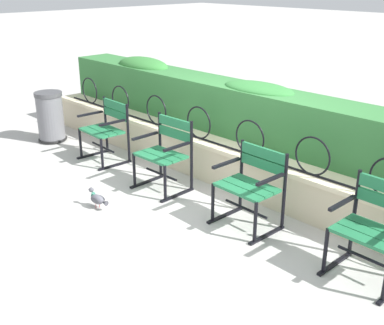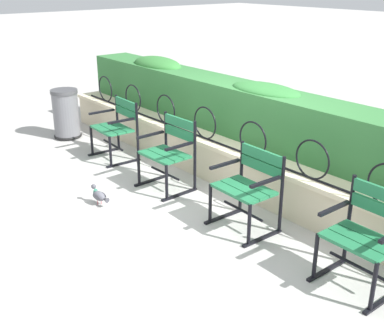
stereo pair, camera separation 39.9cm
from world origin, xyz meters
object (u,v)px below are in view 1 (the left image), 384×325
object	(u,v)px
park_chair_leftmost	(106,128)
park_chair_rightmost	(374,228)
park_chair_centre_left	(165,152)
park_chair_centre_right	(252,184)
pigeon_near_chairs	(97,199)
trash_bin	(51,118)

from	to	relation	value
park_chair_leftmost	park_chair_rightmost	distance (m)	3.93
park_chair_centre_left	park_chair_rightmost	size ratio (longest dim) A/B	1.01
park_chair_centre_right	park_chair_rightmost	xyz separation A→B (m)	(1.31, 0.03, 0.01)
park_chair_rightmost	pigeon_near_chairs	distance (m)	2.92
park_chair_centre_right	park_chair_centre_left	bearing A→B (deg)	-178.82
park_chair_leftmost	park_chair_centre_left	xyz separation A→B (m)	(1.31, -0.05, 0.01)
trash_bin	pigeon_near_chairs	bearing A→B (deg)	-17.96
park_chair_centre_left	park_chair_centre_right	bearing A→B (deg)	1.18
park_chair_rightmost	pigeon_near_chairs	xyz separation A→B (m)	(-2.73, -0.98, -0.35)
park_chair_leftmost	park_chair_centre_left	bearing A→B (deg)	-2.02
park_chair_leftmost	pigeon_near_chairs	bearing A→B (deg)	-38.91
park_chair_leftmost	park_chair_centre_right	size ratio (longest dim) A/B	1.01
pigeon_near_chairs	park_chair_leftmost	bearing A→B (deg)	141.09
park_chair_rightmost	trash_bin	bearing A→B (deg)	-178.15
park_chair_centre_left	trash_bin	xyz separation A→B (m)	(-2.60, -0.12, -0.09)
park_chair_centre_left	park_chair_rightmost	world-z (taller)	park_chair_centre_left
park_chair_leftmost	trash_bin	size ratio (longest dim) A/B	1.07
park_chair_centre_left	park_chair_centre_right	distance (m)	1.32
pigeon_near_chairs	trash_bin	distance (m)	2.64
trash_bin	park_chair_centre_left	bearing A→B (deg)	2.55
park_chair_leftmost	trash_bin	bearing A→B (deg)	-172.87
pigeon_near_chairs	park_chair_centre_left	bearing A→B (deg)	83.62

